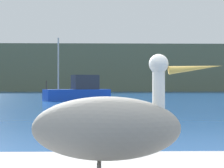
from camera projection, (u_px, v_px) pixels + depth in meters
name	position (u px, v px, depth m)	size (l,w,h in m)	color
hillside_backdrop	(104.00, 69.00, 78.54)	(140.00, 15.84, 9.03)	#5B664C
pelican	(108.00, 127.00, 2.70)	(1.37, 0.48, 0.90)	gray
fishing_boat_blue	(79.00, 91.00, 31.13)	(5.55, 3.73, 5.05)	blue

